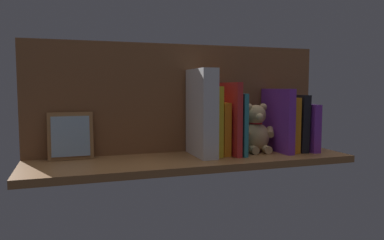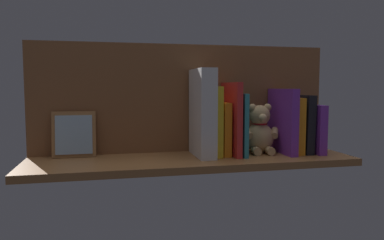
% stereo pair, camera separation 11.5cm
% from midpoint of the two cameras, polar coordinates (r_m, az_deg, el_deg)
% --- Properties ---
extents(ground_plane, '(1.02, 0.28, 0.02)m').
position_cam_midpoint_polar(ground_plane, '(1.17, -2.83, -6.33)').
color(ground_plane, brown).
extents(shelf_back_panel, '(1.02, 0.02, 0.37)m').
position_cam_midpoint_polar(shelf_back_panel, '(1.26, -4.34, 3.35)').
color(shelf_back_panel, brown).
rests_on(shelf_back_panel, ground_plane).
extents(book_0, '(0.03, 0.18, 0.16)m').
position_cam_midpoint_polar(book_0, '(1.35, 14.35, -1.03)').
color(book_0, purple).
rests_on(book_0, ground_plane).
extents(book_1, '(0.03, 0.16, 0.20)m').
position_cam_midpoint_polar(book_1, '(1.33, 12.95, -0.36)').
color(book_1, black).
rests_on(book_1, ground_plane).
extents(book_2, '(0.03, 0.16, 0.19)m').
position_cam_midpoint_polar(book_2, '(1.32, 11.63, -0.60)').
color(book_2, orange).
rests_on(book_2, ground_plane).
extents(book_3, '(0.03, 0.18, 0.22)m').
position_cam_midpoint_polar(book_3, '(1.29, 10.57, -0.03)').
color(book_3, purple).
rests_on(book_3, ground_plane).
extents(teddy_bear, '(0.13, 0.11, 0.17)m').
position_cam_midpoint_polar(teddy_bear, '(1.27, 7.31, -1.64)').
color(teddy_bear, tan).
rests_on(teddy_bear, ground_plane).
extents(book_4, '(0.01, 0.17, 0.20)m').
position_cam_midpoint_polar(book_4, '(1.23, 4.04, -0.56)').
color(book_4, teal).
rests_on(book_4, ground_plane).
extents(book_5, '(0.02, 0.17, 0.24)m').
position_cam_midpoint_polar(book_5, '(1.22, 3.06, 0.25)').
color(book_5, red).
rests_on(book_5, ground_plane).
extents(book_6, '(0.02, 0.14, 0.17)m').
position_cam_midpoint_polar(book_6, '(1.23, 1.60, -1.26)').
color(book_6, orange).
rests_on(book_6, ground_plane).
extents(book_7, '(0.02, 0.15, 0.22)m').
position_cam_midpoint_polar(book_7, '(1.21, 0.40, -0.09)').
color(book_7, yellow).
rests_on(book_7, ground_plane).
extents(dictionary_thick_white, '(0.05, 0.17, 0.28)m').
position_cam_midpoint_polar(dictionary_thick_white, '(1.18, -1.32, 1.14)').
color(dictionary_thick_white, white).
rests_on(dictionary_thick_white, ground_plane).
extents(picture_frame_leaning, '(0.13, 0.04, 0.15)m').
position_cam_midpoint_polar(picture_frame_leaning, '(1.20, -20.91, -2.35)').
color(picture_frame_leaning, '#9E6B3D').
rests_on(picture_frame_leaning, ground_plane).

